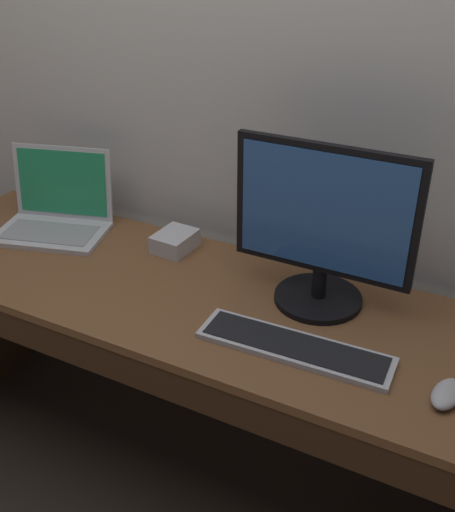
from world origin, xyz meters
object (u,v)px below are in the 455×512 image
external_monitor (323,231)px  wired_keyboard (294,347)px  computer_mouse (447,394)px  external_drive_box (175,241)px  laptop_silver (56,214)px

external_monitor → wired_keyboard: size_ratio=0.99×
computer_mouse → external_drive_box: 0.92m
laptop_silver → external_drive_box: 0.42m
wired_keyboard → computer_mouse: size_ratio=4.36×
external_monitor → external_drive_box: (-0.49, 0.08, -0.19)m
external_drive_box → external_monitor: bearing=-8.9°
external_monitor → wired_keyboard: 0.30m
external_monitor → external_drive_box: size_ratio=3.57×
laptop_silver → wired_keyboard: bearing=-14.0°
laptop_silver → external_monitor: (0.91, -0.01, 0.16)m
laptop_silver → external_monitor: external_monitor is taller
external_monitor → laptop_silver: bearing=179.1°
wired_keyboard → external_drive_box: external_drive_box is taller
laptop_silver → external_monitor: bearing=-0.9°
laptop_silver → computer_mouse: 1.31m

